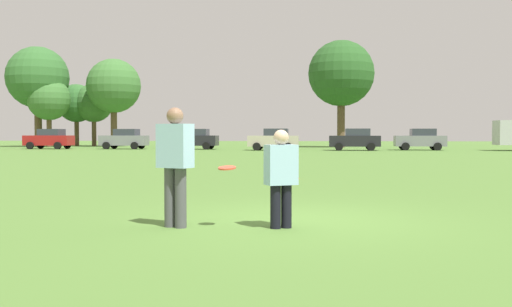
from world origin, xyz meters
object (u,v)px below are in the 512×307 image
Objects in this scene: traffic_cone at (294,172)px; parked_car_far_right at (420,139)px; parked_car_mid_right at (274,139)px; player_defender at (281,174)px; parked_car_near_right at (355,139)px; frisbee at (227,168)px; player_thrower at (175,160)px; parked_car_near_left at (49,139)px; parked_car_mid_left at (125,139)px; parked_car_center at (195,139)px.

traffic_cone is 34.16m from parked_car_far_right.
parked_car_mid_right reaches higher than traffic_cone.
player_defender is 0.35× the size of parked_car_near_right.
parked_car_mid_right reaches higher than frisbee.
player_thrower reaches higher than frisbee.
player_defender is 5.43× the size of frisbee.
parked_car_near_left is at bearing 119.43° from player_defender.
parked_car_mid_right is (20.71, -2.04, 0.00)m from parked_car_near_left.
player_thrower is 0.43× the size of parked_car_near_left.
player_thrower is 0.43× the size of parked_car_mid_right.
frisbee is 48.53m from parked_car_near_left.
player_thrower is 0.43× the size of parked_car_near_right.
player_thrower is 48.18m from parked_car_near_left.
parked_car_near_left is 1.00× the size of parked_car_near_right.
parked_car_mid_left is 14.03m from parked_car_mid_right.
parked_car_near_right is at bearing 85.18° from player_defender.
parked_car_mid_right reaches higher than player_thrower.
parked_car_mid_left is 20.66m from parked_car_near_right.
parked_car_near_right is at bearing -164.85° from parked_car_far_right.
parked_car_mid_left and parked_car_center have the same top height.
parked_car_mid_right is 12.46m from parked_car_far_right.
parked_car_near_right is at bearing 3.52° from parked_car_mid_right.
parked_car_near_left is at bearing 179.79° from parked_car_far_right.
parked_car_mid_left is 1.00× the size of parked_car_center.
parked_car_far_right is (12.31, 1.92, 0.00)m from parked_car_mid_right.
parked_car_center is at bearing 102.83° from frisbee.
traffic_cone is at bearing 86.63° from frisbee.
parked_car_mid_right is (-3.06, 30.95, 0.69)m from traffic_cone.
parked_car_near_left is 1.00× the size of parked_car_far_right.
player_defender is 0.35× the size of parked_car_far_right.
parked_car_near_left is 1.00× the size of parked_car_center.
parked_car_near_right is at bearing -8.22° from parked_car_center.
player_defender is 46.31m from parked_car_mid_left.
player_defender is 0.35× the size of parked_car_mid_left.
parked_car_far_right is (9.83, 42.51, 0.02)m from frisbee.
parked_car_near_right is at bearing 82.99° from player_thrower.
parked_car_far_right reaches higher than frisbee.
parked_car_center is at bearing 107.25° from traffic_cone.
parked_car_mid_right is at bearing 92.40° from player_thrower.
parked_car_far_right is (19.63, -0.52, 0.00)m from parked_car_center.
player_defender is 9.59m from traffic_cone.
player_defender is 0.35× the size of parked_car_center.
frisbee is at bearing -61.44° from parked_car_near_left.
parked_car_center is (-9.80, 43.03, 0.02)m from frisbee.
parked_car_mid_right is (13.80, -2.53, 0.00)m from parked_car_mid_left.
frisbee is 0.06× the size of parked_car_near_right.
parked_car_near_left is at bearing 118.56° from frisbee.
parked_car_center is (-9.02, 43.05, -0.10)m from player_thrower.
parked_car_mid_left and parked_car_far_right have the same top height.
parked_car_far_right is (10.61, 42.53, -0.10)m from player_thrower.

